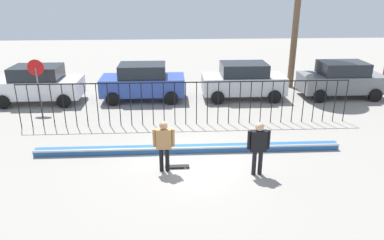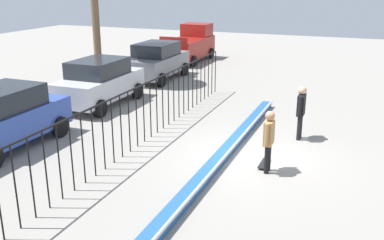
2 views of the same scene
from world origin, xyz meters
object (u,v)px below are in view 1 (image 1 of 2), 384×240
Objects in this scene: camera_operator at (258,144)px; parked_car_silver at (243,80)px; parked_car_white at (38,84)px; parked_car_blue at (143,82)px; parked_car_gray at (341,79)px; stop_sign at (37,78)px; skateboarder at (164,142)px; skateboard at (177,166)px.

camera_operator is 8.40m from parked_car_silver.
parked_car_blue is (5.28, 0.18, 0.00)m from parked_car_white.
parked_car_silver is at bearing 175.92° from parked_car_gray.
camera_operator is at bearing -44.07° from parked_car_white.
stop_sign is at bearing -73.39° from parked_car_white.
parked_car_white reaches higher than camera_operator.
parked_car_silver is 5.28m from parked_car_gray.
parked_car_gray is 1.72× the size of stop_sign.
parked_car_gray is (6.38, 8.30, -0.09)m from camera_operator.
skateboarder is 8.90m from parked_car_silver.
skateboard is at bearing -142.89° from parked_car_gray.
parked_car_silver is at bearing 78.47° from skateboard.
skateboarder is 0.69× the size of stop_sign.
parked_car_blue is at bearing 97.52° from skateboarder.
parked_car_blue is at bearing 18.75° from stop_sign.
parked_car_white is at bearing 109.84° from stop_sign.
stop_sign is (-6.40, 6.16, 1.56)m from skateboard.
parked_car_blue is 1.00× the size of parked_car_gray.
parked_car_blue is at bearing 175.93° from parked_car_gray.
camera_operator is at bearing -131.35° from parked_car_gray.
parked_car_silver is at bearing 9.00° from stop_sign.
parked_car_silver is (10.56, 0.16, 0.00)m from parked_car_white.
parked_car_blue reaches higher than skateboarder.
parked_car_gray is at bearing 39.01° from skateboarder.
camera_operator is 0.41× the size of parked_car_silver.
parked_car_blue and parked_car_silver have the same top height.
skateboard is at bearing 45.68° from camera_operator.
parked_car_gray is (10.56, -0.06, 0.00)m from parked_car_blue.
stop_sign reaches higher than parked_car_white.
parked_car_blue is at bearing 179.88° from parked_car_silver.
parked_car_blue is 1.72× the size of stop_sign.
parked_car_blue is (-4.17, 8.35, -0.09)m from camera_operator.
skateboarder is 0.40× the size of parked_car_blue.
parked_car_white is at bearing 128.70° from skateboarder.
skateboard is 2.79m from camera_operator.
parked_car_blue is at bearing -1.24° from parked_car_white.
parked_car_gray reaches higher than skateboard.
stop_sign reaches higher than parked_car_blue.
parked_car_white is 5.28m from parked_car_blue.
skateboarder is 2.97m from camera_operator.
skateboard is at bearing 21.93° from skateboarder.
skateboarder is 0.40× the size of parked_car_silver.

